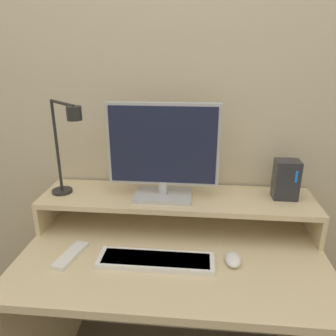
{
  "coord_description": "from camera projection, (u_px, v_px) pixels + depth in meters",
  "views": [
    {
      "loc": [
        0.08,
        -0.73,
        1.45
      ],
      "look_at": [
        -0.02,
        0.36,
        1.05
      ],
      "focal_mm": 35.0,
      "sensor_mm": 36.0,
      "label": 1
    }
  ],
  "objects": [
    {
      "name": "monitor_shelf",
      "position": [
        177.0,
        201.0,
        1.38
      ],
      "size": [
        1.14,
        0.27,
        0.14
      ],
      "color": "beige",
      "rests_on": "desk"
    },
    {
      "name": "desk_lamp",
      "position": [
        66.0,
        143.0,
        1.26
      ],
      "size": [
        0.2,
        0.19,
        0.4
      ],
      "color": "black",
      "rests_on": "monitor_shelf"
    },
    {
      "name": "mouse",
      "position": [
        233.0,
        259.0,
        1.17
      ],
      "size": [
        0.06,
        0.09,
        0.03
      ],
      "color": "white",
      "rests_on": "desk"
    },
    {
      "name": "router_dock",
      "position": [
        286.0,
        179.0,
        1.33
      ],
      "size": [
        0.1,
        0.08,
        0.16
      ],
      "color": "#28282D",
      "rests_on": "monitor_shelf"
    },
    {
      "name": "remote_control",
      "position": [
        71.0,
        255.0,
        1.21
      ],
      "size": [
        0.09,
        0.18,
        0.02
      ],
      "color": "white",
      "rests_on": "desk"
    },
    {
      "name": "desk",
      "position": [
        173.0,
        297.0,
        1.32
      ],
      "size": [
        1.14,
        0.66,
        0.73
      ],
      "color": "beige",
      "rests_on": "ground_plane"
    },
    {
      "name": "monitor",
      "position": [
        163.0,
        152.0,
        1.3
      ],
      "size": [
        0.44,
        0.15,
        0.39
      ],
      "color": "#BCBCC1",
      "rests_on": "monitor_shelf"
    },
    {
      "name": "wall_back",
      "position": [
        180.0,
        99.0,
        1.41
      ],
      "size": [
        6.0,
        0.05,
        2.5
      ],
      "color": "beige",
      "rests_on": "ground_plane"
    },
    {
      "name": "keyboard",
      "position": [
        156.0,
        260.0,
        1.17
      ],
      "size": [
        0.42,
        0.12,
        0.02
      ],
      "color": "white",
      "rests_on": "desk"
    }
  ]
}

